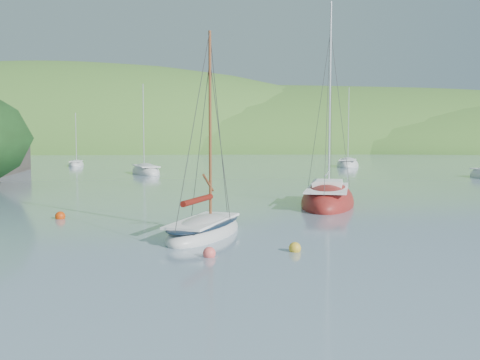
{
  "coord_description": "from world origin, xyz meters",
  "views": [
    {
      "loc": [
        -0.59,
        -17.39,
        3.97
      ],
      "look_at": [
        -0.31,
        8.0,
        2.0
      ],
      "focal_mm": 40.0,
      "sensor_mm": 36.0,
      "label": 1
    }
  ],
  "objects_px": {
    "sloop_red": "(328,201)",
    "daysailer_white": "(204,230)",
    "distant_sloop_c": "(76,165)",
    "distant_sloop_b": "(348,165)",
    "distant_sloop_a": "(146,172)"
  },
  "relations": [
    {
      "from": "sloop_red",
      "to": "daysailer_white",
      "type": "bearing_deg",
      "value": -111.64
    },
    {
      "from": "sloop_red",
      "to": "distant_sloop_c",
      "type": "relative_size",
      "value": 1.58
    },
    {
      "from": "sloop_red",
      "to": "distant_sloop_b",
      "type": "distance_m",
      "value": 45.04
    },
    {
      "from": "distant_sloop_a",
      "to": "distant_sloop_c",
      "type": "relative_size",
      "value": 1.32
    },
    {
      "from": "sloop_red",
      "to": "distant_sloop_a",
      "type": "bearing_deg",
      "value": 131.3
    },
    {
      "from": "distant_sloop_a",
      "to": "distant_sloop_c",
      "type": "bearing_deg",
      "value": 105.93
    },
    {
      "from": "distant_sloop_a",
      "to": "distant_sloop_b",
      "type": "height_order",
      "value": "distant_sloop_b"
    },
    {
      "from": "daysailer_white",
      "to": "distant_sloop_b",
      "type": "xyz_separation_m",
      "value": [
        17.36,
        53.84,
        -0.01
      ]
    },
    {
      "from": "distant_sloop_b",
      "to": "distant_sloop_c",
      "type": "distance_m",
      "value": 39.22
    },
    {
      "from": "sloop_red",
      "to": "distant_sloop_c",
      "type": "bearing_deg",
      "value": 134.49
    },
    {
      "from": "daysailer_white",
      "to": "sloop_red",
      "type": "distance_m",
      "value": 12.16
    },
    {
      "from": "distant_sloop_b",
      "to": "sloop_red",
      "type": "bearing_deg",
      "value": -89.69
    },
    {
      "from": "distant_sloop_a",
      "to": "distant_sloop_b",
      "type": "relative_size",
      "value": 0.9
    },
    {
      "from": "distant_sloop_c",
      "to": "distant_sloop_a",
      "type": "bearing_deg",
      "value": -64.41
    },
    {
      "from": "daysailer_white",
      "to": "distant_sloop_a",
      "type": "height_order",
      "value": "distant_sloop_a"
    }
  ]
}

